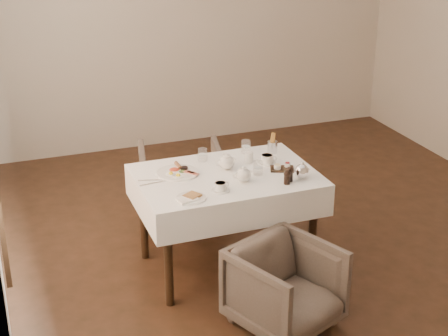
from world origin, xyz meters
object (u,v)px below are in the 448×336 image
armchair_near (285,287)px  table (226,189)px  breakfast_plate (178,172)px  armchair_far (182,184)px  teapot_centre (226,161)px

armchair_near → table: bearing=74.4°
table → breakfast_plate: 0.37m
armchair_near → armchair_far: (-0.17, 1.70, 0.04)m
table → armchair_near: bearing=-83.1°
table → armchair_far: (-0.07, 0.88, -0.32)m
table → teapot_centre: size_ratio=7.90×
breakfast_plate → table: bearing=-0.2°
armchair_far → teapot_centre: bearing=109.4°
table → breakfast_plate: (-0.32, 0.14, 0.13)m
table → teapot_centre: bearing=67.8°
table → teapot_centre: teapot_centre is taller
armchair_near → teapot_centre: size_ratio=3.82×
armchair_near → teapot_centre: bearing=71.5°
armchair_near → armchair_far: size_ratio=0.88×
armchair_far → teapot_centre: (0.11, -0.79, 0.50)m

